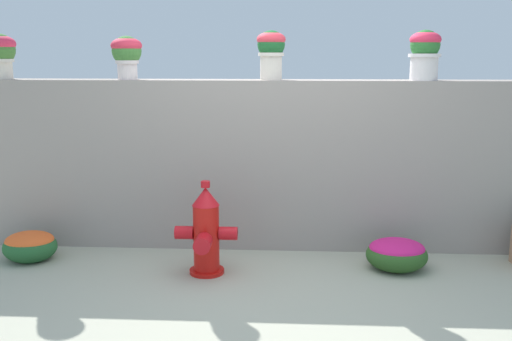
% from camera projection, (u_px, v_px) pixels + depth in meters
% --- Properties ---
extents(ground_plane, '(24.00, 24.00, 0.00)m').
position_uv_depth(ground_plane, '(270.00, 298.00, 4.34)').
color(ground_plane, '#A2A28D').
extents(stone_wall, '(5.83, 0.31, 1.54)m').
position_uv_depth(stone_wall, '(275.00, 165.00, 5.38)').
color(stone_wall, gray).
rests_on(stone_wall, ground).
extents(potted_plant_1, '(0.28, 0.28, 0.39)m').
position_uv_depth(potted_plant_1, '(127.00, 52.00, 5.22)').
color(potted_plant_1, beige).
rests_on(potted_plant_1, stone_wall).
extents(potted_plant_2, '(0.26, 0.26, 0.43)m').
position_uv_depth(potted_plant_2, '(271.00, 49.00, 5.19)').
color(potted_plant_2, beige).
rests_on(potted_plant_2, stone_wall).
extents(potted_plant_3, '(0.28, 0.28, 0.43)m').
position_uv_depth(potted_plant_3, '(425.00, 51.00, 5.08)').
color(potted_plant_3, silver).
rests_on(potted_plant_3, stone_wall).
extents(fire_hydrant, '(0.51, 0.41, 0.77)m').
position_uv_depth(fire_hydrant, '(206.00, 233.00, 4.76)').
color(fire_hydrant, red).
rests_on(fire_hydrant, ground).
extents(flower_bush_left, '(0.51, 0.46, 0.27)m').
position_uv_depth(flower_bush_left, '(397.00, 253.00, 4.89)').
color(flower_bush_left, '#2A5120').
rests_on(flower_bush_left, ground).
extents(flower_bush_right, '(0.47, 0.42, 0.27)m').
position_uv_depth(flower_bush_right, '(30.00, 245.00, 5.11)').
color(flower_bush_right, '#22572B').
rests_on(flower_bush_right, ground).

